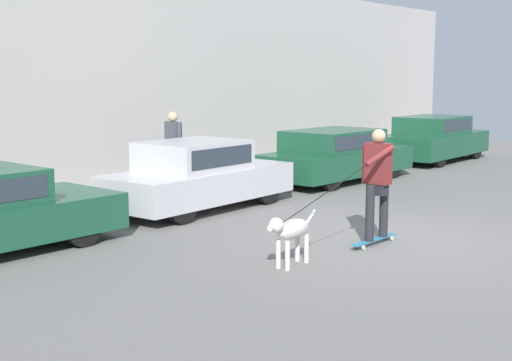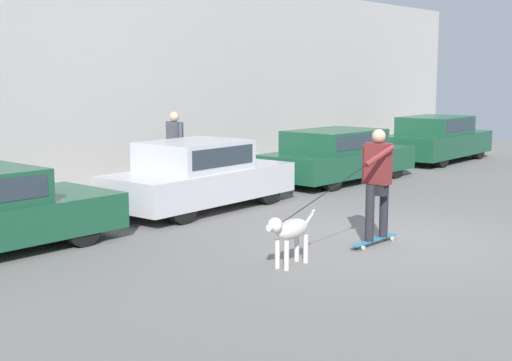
{
  "view_description": "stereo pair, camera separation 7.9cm",
  "coord_description": "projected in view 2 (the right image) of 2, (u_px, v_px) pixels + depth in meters",
  "views": [
    {
      "loc": [
        -9.76,
        -5.43,
        2.62
      ],
      "look_at": [
        -1.22,
        1.72,
        0.95
      ],
      "focal_mm": 50.0,
      "sensor_mm": 36.0,
      "label": 1
    },
    {
      "loc": [
        -9.71,
        -5.49,
        2.62
      ],
      "look_at": [
        -1.22,
        1.72,
        0.95
      ],
      "focal_mm": 50.0,
      "sensor_mm": 36.0,
      "label": 2
    }
  ],
  "objects": [
    {
      "name": "sidewalk_curb",
      "position": [
        132.0,
        195.0,
        15.22
      ],
      "size": [
        30.0,
        1.83,
        0.11
      ],
      "color": "gray",
      "rests_on": "ground_plane"
    },
    {
      "name": "pedestrian_with_bag",
      "position": [
        174.0,
        146.0,
        15.5
      ],
      "size": [
        0.26,
        0.68,
        1.7
      ],
      "rotation": [
        0.0,
        0.0,
        -0.18
      ],
      "color": "#3D4760",
      "rests_on": "sidewalk_curb"
    },
    {
      "name": "parked_car_1",
      "position": [
        199.0,
        177.0,
        13.84
      ],
      "size": [
        4.06,
        1.79,
        1.35
      ],
      "rotation": [
        0.0,
        0.0,
        0.03
      ],
      "color": "black",
      "rests_on": "ground_plane"
    },
    {
      "name": "skateboarder",
      "position": [
        377.0,
        179.0,
        10.91
      ],
      "size": [
        2.76,
        0.57,
        1.79
      ],
      "rotation": [
        0.0,
        0.0,
        3.11
      ],
      "color": "beige",
      "rests_on": "ground_plane"
    },
    {
      "name": "parked_car_3",
      "position": [
        437.0,
        139.0,
        21.49
      ],
      "size": [
        4.26,
        1.83,
        1.36
      ],
      "rotation": [
        0.0,
        0.0,
        0.02
      ],
      "color": "black",
      "rests_on": "ground_plane"
    },
    {
      "name": "parked_car_2",
      "position": [
        338.0,
        156.0,
        17.48
      ],
      "size": [
        4.36,
        1.9,
        1.27
      ],
      "rotation": [
        0.0,
        0.0,
        -0.03
      ],
      "color": "black",
      "rests_on": "ground_plane"
    },
    {
      "name": "back_wall",
      "position": [
        97.0,
        80.0,
        15.55
      ],
      "size": [
        32.0,
        0.3,
        4.97
      ],
      "color": "#B2ADA8",
      "rests_on": "ground_plane"
    },
    {
      "name": "dog",
      "position": [
        290.0,
        231.0,
        9.72
      ],
      "size": [
        1.13,
        0.31,
        0.74
      ],
      "rotation": [
        0.0,
        0.0,
        3.2
      ],
      "color": "beige",
      "rests_on": "ground_plane"
    },
    {
      "name": "ground_plane",
      "position": [
        389.0,
        242.0,
        11.23
      ],
      "size": [
        36.0,
        36.0,
        0.0
      ],
      "primitive_type": "plane",
      "color": "slate"
    },
    {
      "name": "fire_hydrant",
      "position": [
        76.0,
        202.0,
        12.73
      ],
      "size": [
        0.18,
        0.18,
        0.67
      ],
      "color": "#4C5156",
      "rests_on": "ground_plane"
    }
  ]
}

